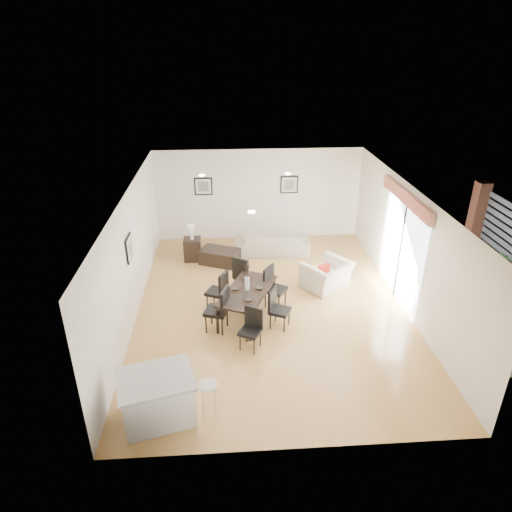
{
  "coord_description": "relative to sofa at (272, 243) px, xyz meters",
  "views": [
    {
      "loc": [
        -0.96,
        -8.83,
        5.57
      ],
      "look_at": [
        -0.32,
        0.4,
        1.09
      ],
      "focal_mm": 32.0,
      "sensor_mm": 36.0,
      "label": 1
    }
  ],
  "objects": [
    {
      "name": "dining_chair_wnear",
      "position": [
        -1.46,
        -3.72,
        0.26
      ],
      "size": [
        0.56,
        0.56,
        1.0
      ],
      "rotation": [
        0.0,
        0.0,
        -1.88
      ],
      "color": "black",
      "rests_on": "ground"
    },
    {
      "name": "ceiling",
      "position": [
        -0.31,
        -2.87,
        2.4
      ],
      "size": [
        6.0,
        8.0,
        0.02
      ],
      "primitive_type": "cube",
      "color": "white",
      "rests_on": "wall_back"
    },
    {
      "name": "sofa",
      "position": [
        0.0,
        0.0,
        0.0
      ],
      "size": [
        2.09,
        0.89,
        0.6
      ],
      "primitive_type": "imported",
      "rotation": [
        0.0,
        0.0,
        3.1
      ],
      "color": "gray",
      "rests_on": "ground"
    },
    {
      "name": "sliding_door",
      "position": [
        2.64,
        -2.57,
        1.36
      ],
      "size": [
        0.12,
        2.7,
        2.57
      ],
      "color": "white",
      "rests_on": "wall_right"
    },
    {
      "name": "kitchen_island",
      "position": [
        -2.46,
        -6.1,
        0.11
      ],
      "size": [
        1.36,
        1.17,
        0.82
      ],
      "rotation": [
        0.0,
        0.0,
        0.26
      ],
      "color": "silver",
      "rests_on": "ground"
    },
    {
      "name": "wall_front",
      "position": [
        -0.31,
        -6.87,
        1.05
      ],
      "size": [
        6.0,
        0.04,
        2.7
      ],
      "primitive_type": "cube",
      "color": "white",
      "rests_on": "ground"
    },
    {
      "name": "bar_stool",
      "position": [
        -1.65,
        -6.1,
        0.26
      ],
      "size": [
        0.3,
        0.3,
        0.65
      ],
      "color": "white",
      "rests_on": "ground"
    },
    {
      "name": "table_lamp",
      "position": [
        -2.23,
        -0.3,
        0.58
      ],
      "size": [
        0.21,
        0.21,
        0.41
      ],
      "color": "white",
      "rests_on": "side_table"
    },
    {
      "name": "framed_print_back_right",
      "position": [
        0.59,
        1.1,
        1.35
      ],
      "size": [
        0.52,
        0.04,
        0.52
      ],
      "color": "black",
      "rests_on": "wall_back"
    },
    {
      "name": "dining_chair_efar",
      "position": [
        -0.29,
        -2.82,
        0.23
      ],
      "size": [
        0.59,
        0.59,
        0.96
      ],
      "rotation": [
        0.0,
        0.0,
        0.99
      ],
      "color": "black",
      "rests_on": "ground"
    },
    {
      "name": "framed_print_back_left",
      "position": [
        -1.91,
        1.1,
        1.35
      ],
      "size": [
        0.52,
        0.04,
        0.52
      ],
      "color": "black",
      "rests_on": "wall_back"
    },
    {
      "name": "dining_chair_enear",
      "position": [
        -0.29,
        -3.66,
        0.19
      ],
      "size": [
        0.53,
        0.53,
        0.88
      ],
      "rotation": [
        0.0,
        0.0,
        1.11
      ],
      "color": "black",
      "rests_on": "ground"
    },
    {
      "name": "cushion",
      "position": [
        1.01,
        -2.19,
        0.23
      ],
      "size": [
        0.3,
        0.2,
        0.29
      ],
      "primitive_type": "cube",
      "rotation": [
        0.0,
        0.0,
        3.57
      ],
      "color": "#A61F15",
      "rests_on": "armchair"
    },
    {
      "name": "side_table",
      "position": [
        -2.23,
        -0.3,
        0.01
      ],
      "size": [
        0.46,
        0.46,
        0.61
      ],
      "primitive_type": "cube",
      "rotation": [
        0.0,
        0.0,
        -0.01
      ],
      "color": "black",
      "rests_on": "ground"
    },
    {
      "name": "wall_left",
      "position": [
        -3.31,
        -2.87,
        1.05
      ],
      "size": [
        0.04,
        8.0,
        2.7
      ],
      "primitive_type": "cube",
      "color": "white",
      "rests_on": "ground"
    },
    {
      "name": "framed_print_left_wall",
      "position": [
        -3.28,
        -3.07,
        1.35
      ],
      "size": [
        0.04,
        0.52,
        0.52
      ],
      "rotation": [
        0.0,
        0.0,
        1.57
      ],
      "color": "black",
      "rests_on": "wall_left"
    },
    {
      "name": "armchair",
      "position": [
        1.1,
        -2.09,
        0.04
      ],
      "size": [
        1.38,
        1.35,
        0.68
      ],
      "primitive_type": "imported",
      "rotation": [
        0.0,
        0.0,
        3.77
      ],
      "color": "beige",
      "rests_on": "ground"
    },
    {
      "name": "vase",
      "position": [
        -0.88,
        -3.28,
        0.64
      ],
      "size": [
        0.8,
        1.23,
        0.62
      ],
      "color": "white",
      "rests_on": "dining_table"
    },
    {
      "name": "ground",
      "position": [
        -0.31,
        -2.87,
        -0.3
      ],
      "size": [
        8.0,
        8.0,
        0.0
      ],
      "primitive_type": "plane",
      "color": "tan",
      "rests_on": "ground"
    },
    {
      "name": "dining_chair_wfar",
      "position": [
        -1.47,
        -2.9,
        0.22
      ],
      "size": [
        0.56,
        0.56,
        0.93
      ],
      "rotation": [
        0.0,
        0.0,
        -2.03
      ],
      "color": "black",
      "rests_on": "ground"
    },
    {
      "name": "wall_back",
      "position": [
        -0.31,
        1.13,
        1.05
      ],
      "size": [
        6.0,
        0.04,
        2.7
      ],
      "primitive_type": "cube",
      "color": "white",
      "rests_on": "ground"
    },
    {
      "name": "courtyard_plant_b",
      "position": [
        5.57,
        -2.02,
        0.04
      ],
      "size": [
        0.5,
        0.5,
        0.69
      ],
      "primitive_type": "imported",
      "rotation": [
        0.0,
        0.0,
        0.4
      ],
      "color": "#376029",
      "rests_on": "ground"
    },
    {
      "name": "coffee_table",
      "position": [
        -1.49,
        -0.59,
        -0.1
      ],
      "size": [
        1.17,
        0.96,
        0.4
      ],
      "primitive_type": "cube",
      "rotation": [
        0.0,
        0.0,
        -0.41
      ],
      "color": "black",
      "rests_on": "ground"
    },
    {
      "name": "dining_chair_head",
      "position": [
        -0.85,
        -4.31,
        0.18
      ],
      "size": [
        0.52,
        0.52,
        0.85
      ],
      "rotation": [
        0.0,
        0.0,
        -0.5
      ],
      "color": "black",
      "rests_on": "ground"
    },
    {
      "name": "wall_right",
      "position": [
        2.69,
        -2.87,
        1.05
      ],
      "size": [
        0.04,
        8.0,
        2.7
      ],
      "primitive_type": "cube",
      "color": "white",
      "rests_on": "ground"
    },
    {
      "name": "dining_chair_foot",
      "position": [
        -0.93,
        -2.24,
        0.24
      ],
      "size": [
        0.61,
        0.61,
        0.97
      ],
      "rotation": [
        0.0,
        0.0,
        2.52
      ],
      "color": "black",
      "rests_on": "ground"
    },
    {
      "name": "dining_table",
      "position": [
        -0.88,
        -3.28,
        0.32
      ],
      "size": [
        1.43,
        1.85,
        0.69
      ],
      "rotation": [
        0.0,
        0.0,
        -0.42
      ],
      "color": "black",
      "rests_on": "ground"
    }
  ]
}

